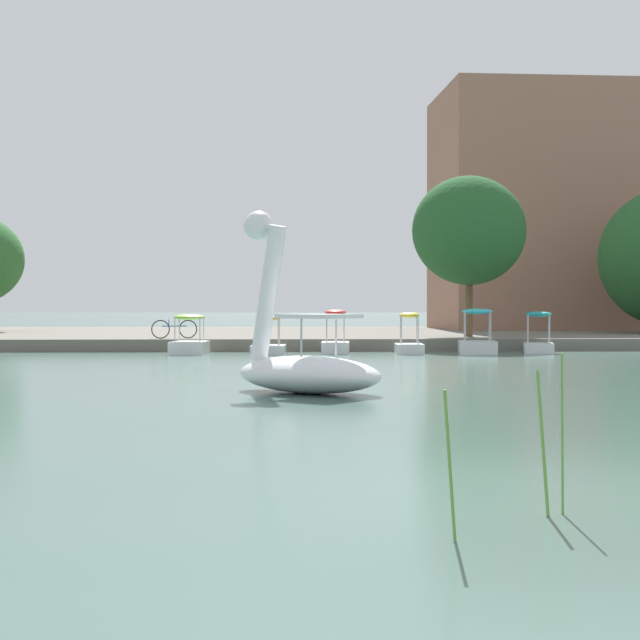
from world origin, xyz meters
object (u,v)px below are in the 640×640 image
object	(u,v)px
swan_boat	(303,359)
bicycle_parked	(174,329)
pedal_boat_cyan	(477,341)
pedal_boat_teal	(539,341)
pedal_boat_yellow	(409,343)
pedal_boat_red	(335,342)
tree_broadleaf_left	(469,231)
pedal_boat_lime	(189,342)
pedal_boat_orange	(268,342)

from	to	relation	value
swan_boat	bicycle_parked	size ratio (longest dim) A/B	2.10
pedal_boat_cyan	bicycle_parked	bearing A→B (deg)	165.62
pedal_boat_teal	pedal_boat_cyan	world-z (taller)	pedal_boat_cyan
pedal_boat_yellow	bicycle_parked	xyz separation A→B (m)	(-8.59, 2.85, 0.44)
swan_boat	pedal_boat_red	xyz separation A→B (m)	(1.66, 17.18, -0.24)
pedal_boat_cyan	tree_broadleaf_left	size ratio (longest dim) A/B	0.35
pedal_boat_teal	bicycle_parked	xyz separation A→B (m)	(-13.36, 2.43, 0.39)
tree_broadleaf_left	pedal_boat_lime	bearing A→B (deg)	-155.58
pedal_boat_yellow	pedal_boat_orange	bearing A→B (deg)	179.15
pedal_boat_teal	pedal_boat_cyan	distance (m)	2.35
pedal_boat_red	pedal_boat_lime	size ratio (longest dim) A/B	0.86
pedal_boat_teal	pedal_boat_lime	xyz separation A→B (m)	(-12.56, -0.35, -0.01)
swan_boat	pedal_boat_lime	bearing A→B (deg)	101.92
pedal_boat_orange	pedal_boat_lime	bearing A→B (deg)	-179.97
pedal_boat_lime	tree_broadleaf_left	world-z (taller)	tree_broadleaf_left
pedal_boat_red	pedal_boat_lime	distance (m)	5.21
swan_boat	pedal_boat_orange	distance (m)	16.77
pedal_boat_yellow	pedal_boat_lime	world-z (taller)	pedal_boat_yellow
pedal_boat_yellow	tree_broadleaf_left	xyz separation A→B (m)	(3.10, 5.02, 4.38)
pedal_boat_yellow	pedal_boat_orange	size ratio (longest dim) A/B	0.95
pedal_boat_cyan	pedal_boat_red	xyz separation A→B (m)	(-5.05, 0.49, -0.03)
swan_boat	pedal_boat_teal	distance (m)	19.33
pedal_boat_yellow	bicycle_parked	size ratio (longest dim) A/B	1.08
pedal_boat_cyan	pedal_boat_red	bearing A→B (deg)	174.52
tree_broadleaf_left	pedal_boat_teal	bearing A→B (deg)	-70.16
pedal_boat_cyan	swan_boat	bearing A→B (deg)	-111.91
pedal_boat_orange	pedal_boat_lime	size ratio (longest dim) A/B	0.84
pedal_boat_teal	pedal_boat_orange	bearing A→B (deg)	-177.97
pedal_boat_cyan	pedal_boat_red	distance (m)	5.08
pedal_boat_cyan	pedal_boat_yellow	distance (m)	2.45
pedal_boat_cyan	pedal_boat_lime	distance (m)	10.25
pedal_boat_red	bicycle_parked	size ratio (longest dim) A/B	1.17
pedal_boat_orange	pedal_boat_red	bearing A→B (deg)	10.21
pedal_boat_cyan	tree_broadleaf_left	bearing A→B (deg)	82.54
tree_broadleaf_left	bicycle_parked	distance (m)	12.53
pedal_boat_yellow	bicycle_parked	distance (m)	9.07
tree_broadleaf_left	pedal_boat_orange	bearing A→B (deg)	-148.62
pedal_boat_cyan	pedal_boat_lime	bearing A→B (deg)	179.71
tree_broadleaf_left	bicycle_parked	world-z (taller)	tree_broadleaf_left
pedal_boat_lime	bicycle_parked	size ratio (longest dim) A/B	1.36
pedal_boat_red	pedal_boat_orange	world-z (taller)	pedal_boat_red
pedal_boat_cyan	bicycle_parked	world-z (taller)	pedal_boat_cyan
pedal_boat_yellow	bicycle_parked	bearing A→B (deg)	161.63
swan_boat	pedal_boat_red	size ratio (longest dim) A/B	1.79
pedal_boat_red	tree_broadleaf_left	distance (m)	8.48
swan_boat	bicycle_parked	bearing A→B (deg)	102.50
pedal_boat_yellow	pedal_boat_lime	xyz separation A→B (m)	(-7.80, 0.07, 0.04)
swan_boat	tree_broadleaf_left	size ratio (longest dim) A/B	0.55
pedal_boat_lime	bicycle_parked	world-z (taller)	pedal_boat_lime
swan_boat	pedal_boat_red	bearing A→B (deg)	84.49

